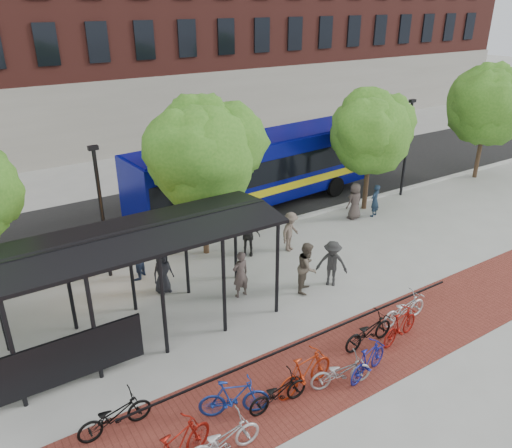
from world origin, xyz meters
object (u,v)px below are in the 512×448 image
pedestrian_0 (163,272)px  pedestrian_3 (290,232)px  bike_4 (278,392)px  tree_c (372,129)px  bike_9 (400,326)px  bike_8 (369,331)px  bus (256,168)px  bike_3 (234,398)px  bike_2 (223,439)px  pedestrian_7 (375,201)px  bike_7 (368,361)px  pedestrian_6 (355,201)px  bus_shelter (104,256)px  lamp_post_left (102,210)px  bike_5 (305,372)px  bike_10 (404,309)px  pedestrian_4 (248,236)px  pedestrian_9 (332,263)px  lamp_post_right (407,146)px  pedestrian_1 (240,274)px  pedestrian_2 (135,259)px  pedestrian_8 (307,267)px  bike_0 (114,415)px  tree_d (489,101)px  bike_6 (341,372)px  tree_b (203,149)px

pedestrian_0 → pedestrian_3: pedestrian_3 is taller
bike_4 → pedestrian_0: bearing=3.0°
pedestrian_0 → tree_c: bearing=-0.4°
bike_9 → bike_8: bearing=59.3°
bus → bike_3: 14.20m
bike_2 → pedestrian_7: bearing=-55.7°
bike_7 → pedestrian_6: bearing=-55.0°
bus_shelter → bike_4: bearing=-61.6°
lamp_post_left → bus: bearing=18.9°
bike_5 → pedestrian_3: 8.28m
bike_10 → pedestrian_4: size_ratio=1.06×
tree_c → bike_4: tree_c is taller
bike_5 → pedestrian_3: pedestrian_3 is taller
pedestrian_4 → pedestrian_9: bearing=-35.6°
lamp_post_right → pedestrian_9: bearing=-151.3°
pedestrian_1 → pedestrian_3: bearing=-154.9°
pedestrian_0 → pedestrian_2: 1.52m
bike_2 → bike_3: bearing=-40.2°
pedestrian_8 → bike_3: bearing=175.6°
pedestrian_2 → bike_7: bearing=70.0°
bike_4 → bike_8: (3.78, 0.60, 0.04)m
bike_2 → bike_7: (4.75, 0.19, 0.01)m
bike_4 → pedestrian_2: 8.31m
pedestrian_4 → pedestrian_7: size_ratio=1.08×
bus → bike_0: 15.12m
bike_5 → bike_9: 3.81m
lamp_post_right → pedestrian_9: lamp_post_right is taller
tree_c → pedestrian_9: size_ratio=3.33×
pedestrian_6 → pedestrian_2: bearing=-6.4°
bike_4 → pedestrian_0: size_ratio=1.07×
tree_c → pedestrian_0: size_ratio=3.64×
tree_c → pedestrian_8: tree_c is taller
tree_c → pedestrian_6: bearing=-153.2°
bike_4 → bike_5: (0.97, 0.12, 0.13)m
bike_3 → bike_5: 2.07m
bike_7 → tree_d: bearing=-76.8°
bike_3 → bike_5: (2.06, -0.26, 0.04)m
pedestrian_6 → bus: bearing=-56.7°
bike_6 → pedestrian_9: (3.27, 4.23, 0.42)m
bike_7 → pedestrian_1: 5.56m
bike_5 → pedestrian_0: (-1.24, 6.70, 0.23)m
bike_4 → bike_6: bike_6 is taller
bike_5 → bike_7: size_ratio=1.14×
pedestrian_3 → tree_b: bearing=125.1°
pedestrian_6 → pedestrian_9: (-4.95, -4.12, -0.01)m
tree_b → bike_0: bearing=-131.1°
bike_5 → pedestrian_3: size_ratio=1.14×
tree_b → bike_2: size_ratio=3.38×
bike_7 → bike_9: bike_9 is taller
lamp_post_right → pedestrian_0: size_ratio=3.15×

